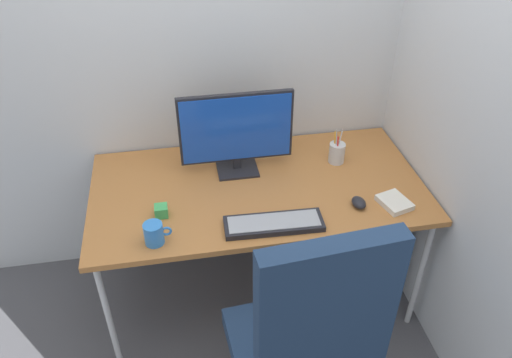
% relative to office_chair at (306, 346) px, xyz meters
% --- Properties ---
extents(ground_plane, '(8.00, 8.00, 0.00)m').
position_rel_office_chair_xyz_m(ground_plane, '(-0.02, 0.85, -0.64)').
color(ground_plane, '#4C4C51').
extents(wall_back, '(3.29, 0.04, 2.80)m').
position_rel_office_chair_xyz_m(wall_back, '(-0.02, 1.30, 0.76)').
color(wall_back, silver).
rests_on(wall_back, ground_plane).
extents(wall_side_right, '(0.04, 2.53, 2.80)m').
position_rel_office_chair_xyz_m(wall_side_right, '(0.80, 0.61, 0.76)').
color(wall_side_right, silver).
rests_on(wall_side_right, ground_plane).
extents(desk, '(1.59, 0.83, 0.73)m').
position_rel_office_chair_xyz_m(desk, '(-0.02, 0.85, 0.06)').
color(desk, '#B27038').
rests_on(desk, ground_plane).
extents(office_chair, '(0.56, 0.57, 1.25)m').
position_rel_office_chair_xyz_m(office_chair, '(0.00, 0.00, 0.00)').
color(office_chair, black).
rests_on(office_chair, ground_plane).
extents(filing_cabinet, '(0.41, 0.55, 0.57)m').
position_rel_office_chair_xyz_m(filing_cabinet, '(0.54, 0.95, -0.35)').
color(filing_cabinet, silver).
rests_on(filing_cabinet, ground_plane).
extents(monitor, '(0.55, 0.16, 0.42)m').
position_rel_office_chair_xyz_m(monitor, '(-0.10, 1.00, 0.32)').
color(monitor, black).
rests_on(monitor, desk).
extents(keyboard, '(0.43, 0.15, 0.03)m').
position_rel_office_chair_xyz_m(keyboard, '(-0.01, 0.55, 0.11)').
color(keyboard, black).
rests_on(keyboard, desk).
extents(mouse, '(0.07, 0.09, 0.04)m').
position_rel_office_chair_xyz_m(mouse, '(0.40, 0.62, 0.12)').
color(mouse, black).
rests_on(mouse, desk).
extents(pen_holder, '(0.08, 0.08, 0.19)m').
position_rel_office_chair_xyz_m(pen_holder, '(0.41, 0.98, 0.15)').
color(pen_holder, silver).
rests_on(pen_holder, desk).
extents(notebook, '(0.15, 0.17, 0.03)m').
position_rel_office_chair_xyz_m(notebook, '(0.57, 0.60, 0.11)').
color(notebook, silver).
rests_on(notebook, desk).
extents(coffee_mug, '(0.12, 0.08, 0.10)m').
position_rel_office_chair_xyz_m(coffee_mug, '(-0.51, 0.54, 0.14)').
color(coffee_mug, '#337FD8').
rests_on(coffee_mug, desk).
extents(desk_clamp_accessory, '(0.06, 0.06, 0.05)m').
position_rel_office_chair_xyz_m(desk_clamp_accessory, '(-0.48, 0.71, 0.12)').
color(desk_clamp_accessory, '#3FAD59').
rests_on(desk_clamp_accessory, desk).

